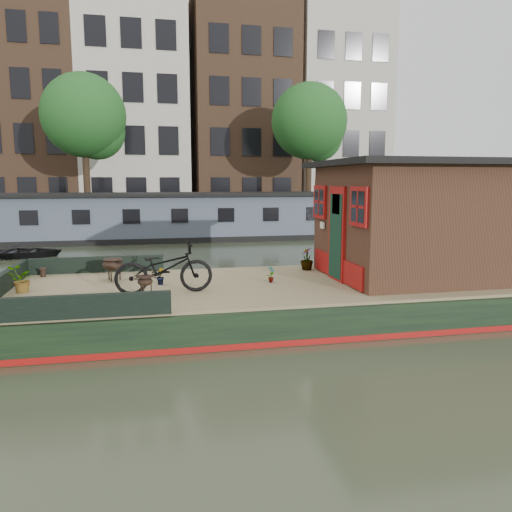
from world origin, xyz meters
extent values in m
plane|color=#2E3622|center=(0.00, 0.00, 0.00)|extent=(120.00, 120.00, 0.00)
cube|color=black|center=(0.00, 0.00, 0.30)|extent=(12.00, 4.00, 0.60)
cube|color=maroon|center=(0.00, 0.00, 0.06)|extent=(12.02, 4.02, 0.10)
cube|color=#95835C|center=(0.00, 0.00, 0.62)|extent=(11.80, 3.80, 0.05)
cube|color=black|center=(-5.92, 0.00, 0.82)|extent=(0.12, 4.00, 0.35)
cube|color=black|center=(-4.50, 1.92, 0.82)|extent=(3.00, 0.12, 0.35)
cube|color=black|center=(-4.50, -1.92, 0.82)|extent=(3.00, 0.12, 0.35)
cube|color=black|center=(2.20, 0.00, 1.80)|extent=(3.50, 3.00, 2.30)
cube|color=black|center=(2.20, 0.00, 3.01)|extent=(4.00, 3.50, 0.12)
cube|color=maroon|center=(0.42, 0.00, 1.60)|extent=(0.06, 0.80, 1.90)
cube|color=black|center=(0.40, 0.00, 1.55)|extent=(0.04, 0.64, 1.70)
cube|color=maroon|center=(0.42, -1.05, 2.20)|extent=(0.06, 0.72, 0.72)
cube|color=maroon|center=(0.42, 1.05, 2.20)|extent=(0.06, 0.72, 0.72)
imported|color=black|center=(-3.05, -0.50, 1.11)|extent=(1.78, 0.71, 0.92)
imported|color=#A13B2E|center=(-0.95, 0.03, 0.82)|extent=(0.21, 0.22, 0.35)
imported|color=brown|center=(-3.11, 0.29, 0.81)|extent=(0.17, 0.20, 0.32)
imported|color=#9F452E|center=(-5.60, 0.10, 0.89)|extent=(0.55, 0.53, 0.48)
imported|color=#965829|center=(0.20, 1.25, 0.91)|extent=(0.34, 0.34, 0.51)
cylinder|color=black|center=(-5.52, 1.61, 0.75)|extent=(0.17, 0.17, 0.19)
cylinder|color=black|center=(-4.74, -1.50, 0.76)|extent=(0.19, 0.19, 0.21)
imported|color=black|center=(-7.86, 9.30, 0.31)|extent=(3.03, 2.20, 0.62)
cube|color=#414A56|center=(0.00, 14.00, 1.00)|extent=(20.00, 4.00, 2.00)
cube|color=black|center=(0.00, 14.00, 2.05)|extent=(20.40, 4.40, 0.12)
cube|color=black|center=(0.00, 14.00, 0.12)|extent=(20.00, 4.05, 0.24)
cube|color=#47443F|center=(0.00, 20.50, 0.45)|extent=(60.00, 6.00, 0.90)
cube|color=brown|center=(-10.50, 27.50, 7.50)|extent=(6.00, 8.00, 15.00)
cube|color=#B7B2A3|center=(-4.00, 27.50, 8.25)|extent=(7.00, 8.00, 16.50)
cube|color=brown|center=(3.50, 27.50, 7.75)|extent=(7.00, 8.00, 15.50)
cube|color=#B7B2A3|center=(10.50, 27.50, 8.00)|extent=(6.50, 8.00, 16.00)
cylinder|color=#332316|center=(-6.50, 19.00, 2.90)|extent=(0.36, 0.36, 4.00)
sphere|color=#1C4E1A|center=(-6.50, 19.00, 6.10)|extent=(4.40, 4.40, 4.40)
sphere|color=#1C4E1A|center=(-5.90, 19.30, 5.30)|extent=(3.00, 3.00, 3.00)
cylinder|color=#332316|center=(6.00, 19.00, 2.90)|extent=(0.36, 0.36, 4.00)
sphere|color=#1C4E1A|center=(6.00, 19.00, 6.10)|extent=(4.40, 4.40, 4.40)
sphere|color=#1C4E1A|center=(6.60, 19.30, 5.30)|extent=(3.00, 3.00, 3.00)
camera|label=1|loc=(-3.29, -9.47, 2.66)|focal=35.00mm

